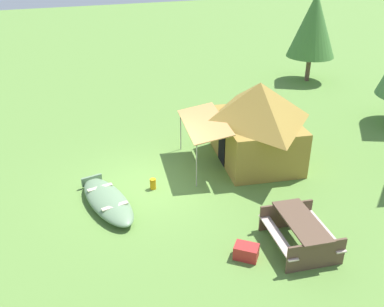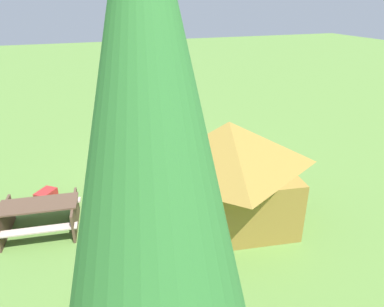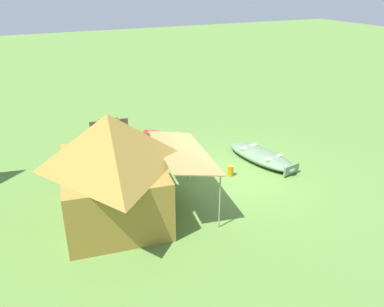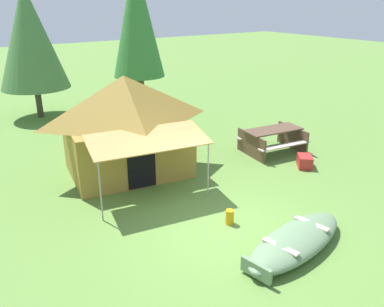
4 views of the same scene
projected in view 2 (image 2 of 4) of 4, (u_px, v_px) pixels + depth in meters
name	position (u px, v px, depth m)	size (l,w,h in m)	color
ground_plane	(172.00, 164.00, 12.84)	(80.00, 80.00, 0.00)	#5B8439
beached_rowboat	(142.00, 146.00, 13.83)	(3.05, 1.54, 0.38)	#62805B
canvas_cabin_tent	(227.00, 172.00, 8.98)	(3.85, 4.28, 2.83)	olive
picnic_table	(40.00, 214.00, 8.99)	(2.06, 1.70, 0.80)	brown
cooler_box	(46.00, 196.00, 10.40)	(0.58, 0.40, 0.36)	#B42825
fuel_can	(164.00, 161.00, 12.68)	(0.19, 0.19, 0.34)	orange
pine_tree_far_center	(155.00, 229.00, 2.55)	(2.12, 2.12, 6.37)	#443E28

